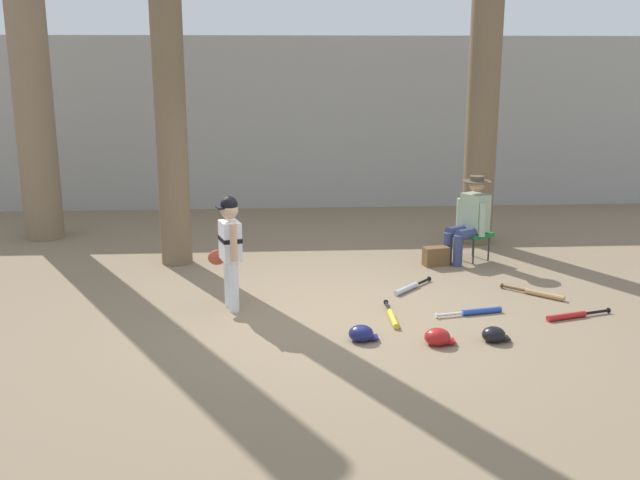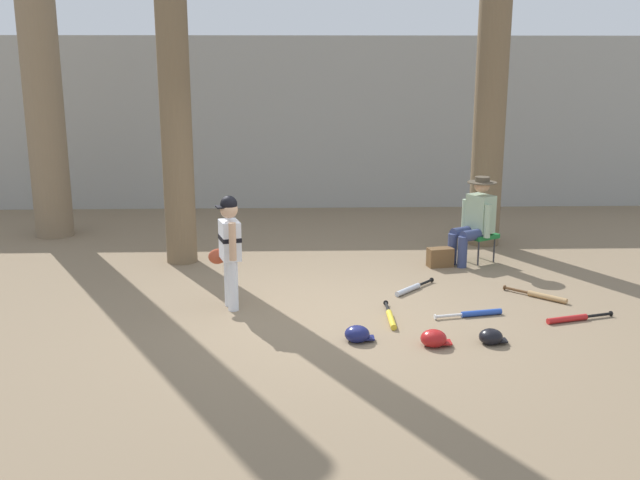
{
  "view_description": "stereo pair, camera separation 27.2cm",
  "coord_description": "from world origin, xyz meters",
  "px_view_note": "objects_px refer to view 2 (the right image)",
  "views": [
    {
      "loc": [
        -0.62,
        -7.72,
        2.8
      ],
      "look_at": [
        -0.09,
        0.49,
        0.75
      ],
      "focal_mm": 41.45,
      "sensor_mm": 36.0,
      "label": 1
    },
    {
      "loc": [
        -0.35,
        -7.73,
        2.8
      ],
      "look_at": [
        -0.09,
        0.49,
        0.75
      ],
      "focal_mm": 41.45,
      "sensor_mm": 36.0,
      "label": 2
    }
  ],
  "objects_px": {
    "batting_helmet_black": "(491,337)",
    "seated_spectator": "(475,218)",
    "bat_blue_youth": "(476,313)",
    "batting_helmet_red": "(434,339)",
    "tree_behind_spectator": "(491,94)",
    "tree_near_player": "(173,60)",
    "bat_red_barrel": "(572,318)",
    "bat_yellow_trainer": "(391,318)",
    "batting_helmet_navy": "(357,334)",
    "young_ballplayer": "(229,245)",
    "bat_aluminum_silver": "(411,289)",
    "handbag_beside_stool": "(440,257)",
    "folding_stool": "(479,236)",
    "tree_far_left": "(37,30)",
    "bat_wood_tan": "(542,296)"
  },
  "relations": [
    {
      "from": "tree_behind_spectator",
      "to": "batting_helmet_red",
      "type": "xyz_separation_m",
      "value": [
        -1.51,
        -4.09,
        -2.19
      ]
    },
    {
      "from": "bat_blue_youth",
      "to": "bat_aluminum_silver",
      "type": "relative_size",
      "value": 1.27
    },
    {
      "from": "bat_aluminum_silver",
      "to": "batting_helmet_red",
      "type": "bearing_deg",
      "value": -91.21
    },
    {
      "from": "bat_yellow_trainer",
      "to": "tree_far_left",
      "type": "bearing_deg",
      "value": 140.07
    },
    {
      "from": "bat_yellow_trainer",
      "to": "bat_wood_tan",
      "type": "bearing_deg",
      "value": 19.97
    },
    {
      "from": "young_ballplayer",
      "to": "batting_helmet_red",
      "type": "height_order",
      "value": "young_ballplayer"
    },
    {
      "from": "tree_behind_spectator",
      "to": "bat_red_barrel",
      "type": "bearing_deg",
      "value": -87.87
    },
    {
      "from": "folding_stool",
      "to": "bat_blue_youth",
      "type": "distance_m",
      "value": 2.33
    },
    {
      "from": "tree_behind_spectator",
      "to": "batting_helmet_navy",
      "type": "bearing_deg",
      "value": -119.8
    },
    {
      "from": "folding_stool",
      "to": "batting_helmet_red",
      "type": "distance_m",
      "value": 3.32
    },
    {
      "from": "young_ballplayer",
      "to": "bat_blue_youth",
      "type": "height_order",
      "value": "young_ballplayer"
    },
    {
      "from": "seated_spectator",
      "to": "tree_far_left",
      "type": "distance_m",
      "value": 7.08
    },
    {
      "from": "bat_wood_tan",
      "to": "seated_spectator",
      "type": "bearing_deg",
      "value": 105.8
    },
    {
      "from": "bat_aluminum_silver",
      "to": "tree_near_player",
      "type": "bearing_deg",
      "value": 154.11
    },
    {
      "from": "tree_behind_spectator",
      "to": "young_ballplayer",
      "type": "bearing_deg",
      "value": -141.7
    },
    {
      "from": "batting_helmet_black",
      "to": "seated_spectator",
      "type": "bearing_deg",
      "value": 80.15
    },
    {
      "from": "young_ballplayer",
      "to": "bat_blue_youth",
      "type": "bearing_deg",
      "value": -7.95
    },
    {
      "from": "bat_red_barrel",
      "to": "batting_helmet_black",
      "type": "distance_m",
      "value": 1.21
    },
    {
      "from": "batting_helmet_red",
      "to": "young_ballplayer",
      "type": "bearing_deg",
      "value": 149.95
    },
    {
      "from": "tree_behind_spectator",
      "to": "tree_near_player",
      "type": "bearing_deg",
      "value": -168.96
    },
    {
      "from": "batting_helmet_navy",
      "to": "batting_helmet_black",
      "type": "relative_size",
      "value": 1.07
    },
    {
      "from": "bat_wood_tan",
      "to": "folding_stool",
      "type": "bearing_deg",
      "value": 102.58
    },
    {
      "from": "bat_aluminum_silver",
      "to": "bat_red_barrel",
      "type": "bearing_deg",
      "value": -34.81
    },
    {
      "from": "folding_stool",
      "to": "bat_wood_tan",
      "type": "xyz_separation_m",
      "value": [
        0.37,
        -1.66,
        -0.33
      ]
    },
    {
      "from": "folding_stool",
      "to": "bat_red_barrel",
      "type": "relative_size",
      "value": 0.68
    },
    {
      "from": "bat_blue_youth",
      "to": "batting_helmet_red",
      "type": "xyz_separation_m",
      "value": [
        -0.63,
        -0.84,
        0.04
      ]
    },
    {
      "from": "tree_near_player",
      "to": "handbag_beside_stool",
      "type": "xyz_separation_m",
      "value": [
        3.57,
        -0.37,
        -2.62
      ]
    },
    {
      "from": "tree_far_left",
      "to": "batting_helmet_red",
      "type": "distance_m",
      "value": 7.79
    },
    {
      "from": "bat_red_barrel",
      "to": "bat_yellow_trainer",
      "type": "bearing_deg",
      "value": 177.5
    },
    {
      "from": "bat_aluminum_silver",
      "to": "folding_stool",
      "type": "bearing_deg",
      "value": 48.97
    },
    {
      "from": "tree_near_player",
      "to": "bat_wood_tan",
      "type": "xyz_separation_m",
      "value": [
        4.53,
        -1.79,
        -2.72
      ]
    },
    {
      "from": "young_ballplayer",
      "to": "bat_aluminum_silver",
      "type": "bearing_deg",
      "value": 13.87
    },
    {
      "from": "tree_near_player",
      "to": "bat_blue_youth",
      "type": "bearing_deg",
      "value": -33.44
    },
    {
      "from": "young_ballplayer",
      "to": "bat_aluminum_silver",
      "type": "distance_m",
      "value": 2.33
    },
    {
      "from": "young_ballplayer",
      "to": "tree_far_left",
      "type": "xyz_separation_m",
      "value": [
        -3.13,
        3.62,
        2.44
      ]
    },
    {
      "from": "batting_helmet_red",
      "to": "batting_helmet_black",
      "type": "xyz_separation_m",
      "value": [
        0.59,
        0.04,
        -0.01
      ]
    },
    {
      "from": "young_ballplayer",
      "to": "batting_helmet_red",
      "type": "bearing_deg",
      "value": -30.05
    },
    {
      "from": "young_ballplayer",
      "to": "bat_aluminum_silver",
      "type": "height_order",
      "value": "young_ballplayer"
    },
    {
      "from": "tree_far_left",
      "to": "bat_blue_youth",
      "type": "xyz_separation_m",
      "value": [
        5.87,
        -4.0,
        -3.15
      ]
    },
    {
      "from": "bat_blue_youth",
      "to": "bat_yellow_trainer",
      "type": "relative_size",
      "value": 0.97
    },
    {
      "from": "tree_near_player",
      "to": "folding_stool",
      "type": "height_order",
      "value": "tree_near_player"
    },
    {
      "from": "bat_red_barrel",
      "to": "batting_helmet_navy",
      "type": "bearing_deg",
      "value": -168.18
    },
    {
      "from": "bat_aluminum_silver",
      "to": "batting_helmet_black",
      "type": "height_order",
      "value": "batting_helmet_black"
    },
    {
      "from": "handbag_beside_stool",
      "to": "batting_helmet_black",
      "type": "distance_m",
      "value": 2.8
    },
    {
      "from": "bat_wood_tan",
      "to": "batting_helmet_navy",
      "type": "relative_size",
      "value": 2.07
    },
    {
      "from": "tree_behind_spectator",
      "to": "bat_red_barrel",
      "type": "xyz_separation_m",
      "value": [
        0.13,
        -3.44,
        -2.23
      ]
    },
    {
      "from": "batting_helmet_black",
      "to": "bat_yellow_trainer",
      "type": "bearing_deg",
      "value": 143.23
    },
    {
      "from": "handbag_beside_stool",
      "to": "bat_aluminum_silver",
      "type": "xyz_separation_m",
      "value": [
        -0.57,
        -1.08,
        -0.1
      ]
    },
    {
      "from": "tree_near_player",
      "to": "folding_stool",
      "type": "distance_m",
      "value": 4.8
    },
    {
      "from": "tree_near_player",
      "to": "batting_helmet_black",
      "type": "relative_size",
      "value": 21.7
    }
  ]
}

